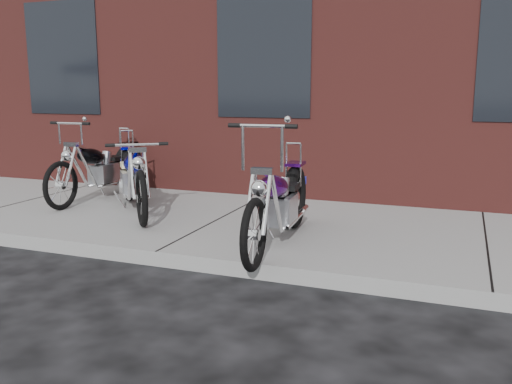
% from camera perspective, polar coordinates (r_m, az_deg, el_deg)
% --- Properties ---
extents(ground, '(120.00, 120.00, 0.00)m').
position_cam_1_polar(ground, '(5.39, -10.48, -7.72)').
color(ground, black).
rests_on(ground, ground).
extents(sidewalk, '(22.00, 3.00, 0.15)m').
position_cam_1_polar(sidewalk, '(6.64, -3.76, -3.38)').
color(sidewalk, gray).
rests_on(sidewalk, ground).
extents(chopper_purple, '(0.54, 2.23, 1.25)m').
position_cam_1_polar(chopper_purple, '(5.40, 2.41, -1.46)').
color(chopper_purple, black).
rests_on(chopper_purple, sidewalk).
extents(chopper_blue, '(1.53, 1.83, 0.99)m').
position_cam_1_polar(chopper_blue, '(7.09, -12.77, 1.28)').
color(chopper_blue, black).
rests_on(chopper_blue, sidewalk).
extents(chopper_third, '(0.54, 2.22, 1.13)m').
position_cam_1_polar(chopper_third, '(8.08, -16.07, 2.17)').
color(chopper_third, black).
rests_on(chopper_third, sidewalk).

